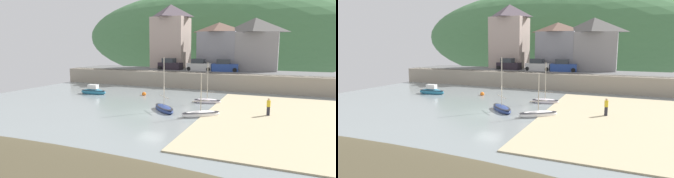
% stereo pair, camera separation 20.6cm
% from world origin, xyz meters
% --- Properties ---
extents(ground, '(48.00, 41.00, 0.61)m').
position_xyz_m(ground, '(1.40, -9.56, 0.16)').
color(ground, gray).
extents(quay_seawall, '(48.00, 9.40, 2.40)m').
position_xyz_m(quay_seawall, '(0.00, 17.50, 1.36)').
color(quay_seawall, gray).
rests_on(quay_seawall, ground).
extents(hillside_backdrop, '(80.00, 44.00, 25.63)m').
position_xyz_m(hillside_backdrop, '(-5.72, 55.20, 8.97)').
color(hillside_backdrop, '#457647').
rests_on(hillside_backdrop, ground).
extents(waterfront_building_left, '(6.37, 6.14, 11.58)m').
position_xyz_m(waterfront_building_left, '(-8.05, 25.20, 8.28)').
color(waterfront_building_left, '#AC978B').
rests_on(waterfront_building_left, ground).
extents(waterfront_building_centre, '(6.75, 6.00, 8.07)m').
position_xyz_m(waterfront_building_centre, '(0.99, 25.20, 6.50)').
color(waterfront_building_centre, gray).
rests_on(waterfront_building_centre, ground).
extents(waterfront_building_right, '(7.84, 5.89, 8.64)m').
position_xyz_m(waterfront_building_right, '(7.04, 25.20, 6.80)').
color(waterfront_building_right, gray).
rests_on(waterfront_building_right, ground).
extents(sailboat_blue_trim, '(3.52, 3.55, 5.52)m').
position_xyz_m(sailboat_blue_trim, '(0.88, 1.09, 0.27)').
color(sailboat_blue_trim, navy).
rests_on(sailboat_blue_trim, ground).
extents(sailboat_far_left, '(3.18, 1.40, 4.77)m').
position_xyz_m(sailboat_far_left, '(3.86, 6.59, 0.24)').
color(sailboat_far_left, white).
rests_on(sailboat_far_left, ground).
extents(rowboat_small_beached, '(3.83, 1.29, 1.47)m').
position_xyz_m(rowboat_small_beached, '(-11.95, 6.68, 0.36)').
color(rowboat_small_beached, teal).
rests_on(rowboat_small_beached, ground).
extents(sailboat_nearest_shore, '(3.58, 2.90, 4.14)m').
position_xyz_m(sailboat_nearest_shore, '(4.88, 0.31, 0.25)').
color(sailboat_nearest_shore, white).
rests_on(sailboat_nearest_shore, ground).
extents(parked_car_near_slipway, '(4.24, 2.08, 1.95)m').
position_xyz_m(parked_car_near_slipway, '(-6.41, 20.70, 3.20)').
color(parked_car_near_slipway, black).
rests_on(parked_car_near_slipway, ground).
extents(parked_car_by_wall, '(4.11, 1.82, 1.95)m').
position_xyz_m(parked_car_by_wall, '(-1.16, 20.70, 3.20)').
color(parked_car_by_wall, '#B9B8B6').
rests_on(parked_car_by_wall, ground).
extents(parked_car_end_of_row, '(4.25, 2.10, 1.95)m').
position_xyz_m(parked_car_end_of_row, '(3.01, 20.70, 3.20)').
color(parked_car_end_of_row, navy).
rests_on(parked_car_end_of_row, ground).
extents(person_on_slipway, '(0.34, 0.34, 1.62)m').
position_xyz_m(person_on_slipway, '(10.61, 2.75, 0.98)').
color(person_on_slipway, '#282833').
rests_on(person_on_slipway, ground).
extents(mooring_buoy, '(0.55, 0.55, 0.55)m').
position_xyz_m(mooring_buoy, '(-5.11, 8.33, 0.16)').
color(mooring_buoy, orange).
rests_on(mooring_buoy, ground).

